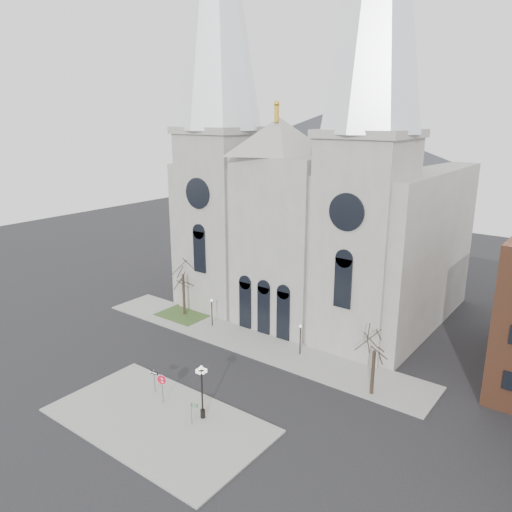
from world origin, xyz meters
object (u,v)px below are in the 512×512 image
Objects in this scene: stop_sign at (162,383)px; street_name_sign at (192,411)px; globe_lamp at (202,385)px; one_way_sign at (154,377)px.

street_name_sign is (4.21, -0.75, -0.69)m from stop_sign.
one_way_sign is (-6.02, 0.31, -1.46)m from globe_lamp.
globe_lamp is 2.38× the size of street_name_sign.
stop_sign is 1.22× the size of one_way_sign.
globe_lamp is 2.10m from street_name_sign.
globe_lamp is 2.16× the size of one_way_sign.
stop_sign is 2.00m from one_way_sign.
stop_sign is at bearing -174.31° from globe_lamp.
globe_lamp is at bearing -10.51° from one_way_sign.
globe_lamp reaches higher than stop_sign.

